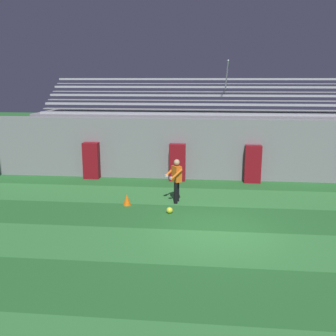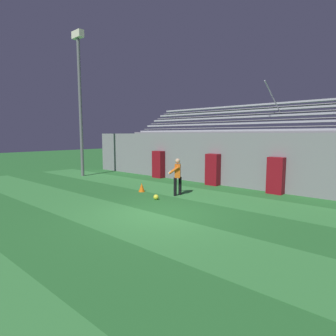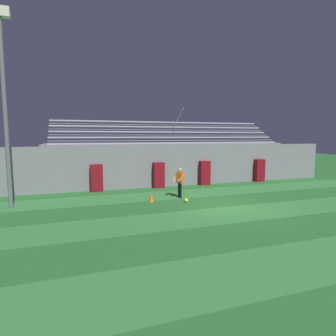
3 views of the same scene
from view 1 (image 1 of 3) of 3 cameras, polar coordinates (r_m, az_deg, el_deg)
ground_plane at (r=12.43m, az=7.08°, el=-8.98°), size 80.00×80.00×0.00m
turf_stripe_mid at (r=11.27m, az=7.21°, el=-11.34°), size 28.00×2.37×0.01m
turf_stripe_far at (r=15.73m, az=6.84°, el=-4.21°), size 28.00×2.37×0.01m
back_wall at (r=18.32m, az=6.81°, el=2.74°), size 24.00×0.60×2.80m
padding_pillar_gate_left at (r=17.93m, az=1.36°, el=0.81°), size 0.73×0.44×1.70m
padding_pillar_gate_right at (r=18.00m, az=12.20°, el=0.56°), size 0.73×0.44×1.70m
padding_pillar_far_left at (r=18.67m, az=-11.06°, el=1.06°), size 0.73×0.44×1.70m
bleacher_stand at (r=20.61m, az=6.72°, el=4.18°), size 18.00×4.05×5.43m
goalkeeper at (r=14.72m, az=1.21°, el=-1.47°), size 0.72×0.74×1.67m
soccer_ball at (r=13.78m, az=0.23°, el=-6.15°), size 0.22×0.22×0.22m
traffic_cone at (r=14.69m, az=-5.98°, el=-4.58°), size 0.30×0.30×0.42m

